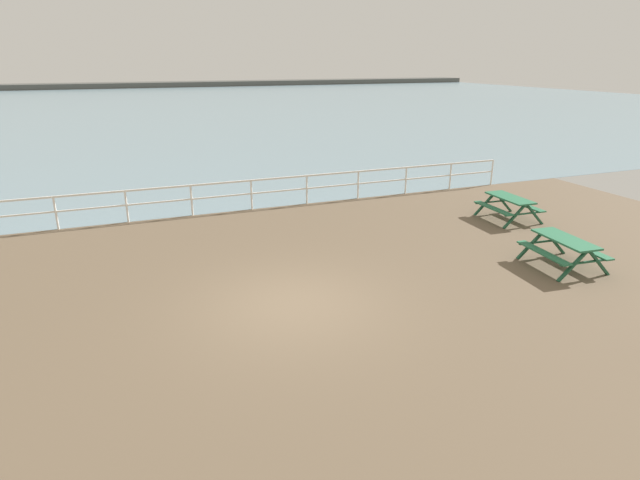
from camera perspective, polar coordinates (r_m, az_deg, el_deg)
ground_plane at (r=11.51m, az=-2.89°, el=-7.55°), size 30.00×24.00×0.20m
sea_band at (r=62.79m, az=-18.99°, el=13.70°), size 142.00×90.00×0.01m
distant_shoreline at (r=105.67m, az=-20.44°, el=15.45°), size 142.00×6.00×1.80m
seaward_railing at (r=18.31m, az=-10.77°, el=5.29°), size 23.07×0.07×1.08m
picnic_table_near_left at (r=14.65m, az=25.30°, el=-0.53°), size 1.68×1.92×0.80m
picnic_table_mid_centre at (r=18.31m, az=20.13°, el=3.88°), size 1.62×1.87×0.80m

